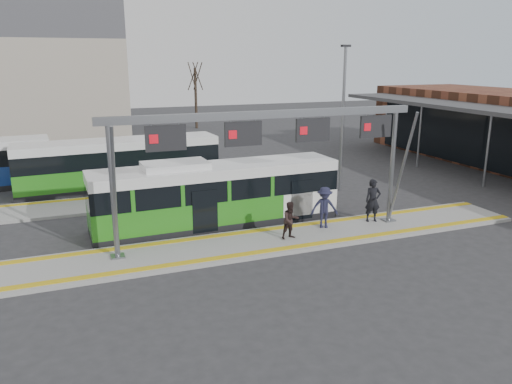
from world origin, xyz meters
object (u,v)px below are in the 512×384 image
at_px(passenger_a, 373,201).
at_px(passenger_b, 291,220).
at_px(gantry, 271,137).
at_px(hero_bus, 216,195).
at_px(passenger_c, 324,207).

distance_m(passenger_a, passenger_b, 4.46).
xyz_separation_m(gantry, passenger_b, (0.70, -0.45, -3.37)).
distance_m(hero_bus, passenger_b, 3.90).
distance_m(passenger_b, passenger_c, 2.07).
bearing_deg(passenger_c, gantry, -154.56).
xyz_separation_m(passenger_a, passenger_b, (-4.40, -0.71, -0.20)).
relative_size(gantry, passenger_a, 6.69).
distance_m(hero_bus, passenger_a, 7.05).
height_order(gantry, passenger_a, gantry).
bearing_deg(gantry, passenger_a, 2.92).
xyz_separation_m(passenger_a, passenger_c, (-2.46, 0.01, -0.06)).
xyz_separation_m(hero_bus, passenger_a, (6.59, -2.49, -0.27)).
relative_size(passenger_a, passenger_b, 1.25).
height_order(hero_bus, passenger_b, hero_bus).
height_order(passenger_b, passenger_c, passenger_c).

